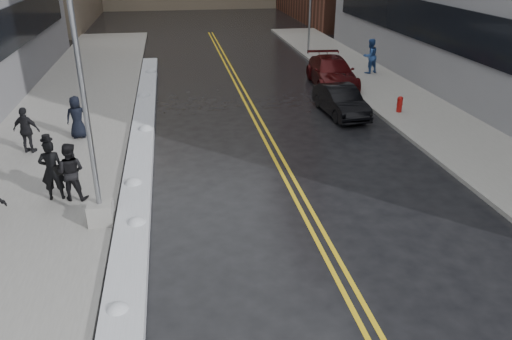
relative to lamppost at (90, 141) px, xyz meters
name	(u,v)px	position (x,y,z in m)	size (l,w,h in m)	color
ground	(230,256)	(3.30, -2.00, -2.53)	(160.00, 160.00, 0.00)	black
sidewalk_west	(62,132)	(-2.45, 8.00, -2.46)	(5.50, 50.00, 0.15)	gray
sidewalk_east	(419,112)	(13.30, 8.00, -2.46)	(4.00, 50.00, 0.15)	gray
lane_line_left	(256,123)	(5.65, 8.00, -2.53)	(0.12, 50.00, 0.01)	gold
lane_line_right	(262,122)	(5.95, 8.00, -2.53)	(0.12, 50.00, 0.01)	gold
snow_ridge	(142,142)	(0.85, 6.00, -2.36)	(0.90, 30.00, 0.34)	silver
lamppost	(90,141)	(0.00, 0.00, 0.00)	(0.65, 0.65, 7.62)	gray
fire_hydrant	(400,103)	(12.30, 8.00, -1.98)	(0.26, 0.26, 0.73)	maroon
traffic_signal	(310,4)	(11.80, 22.00, 0.87)	(0.16, 0.20, 6.00)	gray
pedestrian_fedora	(52,170)	(-1.49, 1.68, -1.45)	(0.68, 0.45, 1.88)	black
pedestrian_b	(70,172)	(-0.96, 1.59, -1.49)	(0.86, 0.67, 1.78)	black
pedestrian_c	(77,117)	(-1.59, 7.00, -1.55)	(0.82, 0.53, 1.68)	black
pedestrian_d	(27,130)	(-3.15, 5.70, -1.53)	(1.00, 0.42, 1.71)	black
pedestrian_east	(370,56)	(13.74, 15.44, -1.38)	(0.97, 0.76, 2.00)	navy
car_black	(341,101)	(9.65, 8.47, -1.87)	(1.40, 4.02, 1.32)	black
car_maroon	(332,72)	(10.80, 13.43, -1.76)	(2.16, 5.31, 1.54)	#3D090B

